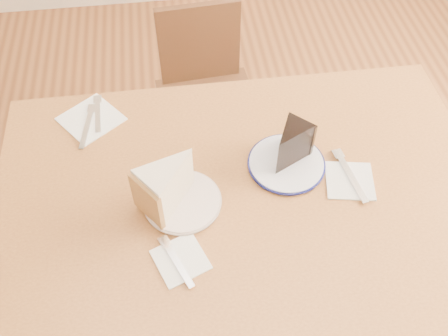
% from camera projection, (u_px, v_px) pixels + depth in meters
% --- Properties ---
extents(ground, '(4.00, 4.00, 0.00)m').
position_uv_depth(ground, '(238.00, 315.00, 1.79)').
color(ground, '#4C2914').
rests_on(ground, ground).
extents(table, '(1.20, 0.80, 0.75)m').
position_uv_depth(table, '(243.00, 216.00, 1.28)').
color(table, brown).
rests_on(table, ground).
extents(chair_far, '(0.39, 0.39, 0.73)m').
position_uv_depth(chair_far, '(206.00, 96.00, 1.90)').
color(chair_far, black).
rests_on(chair_far, ground).
extents(plate_cream, '(0.18, 0.18, 0.01)m').
position_uv_depth(plate_cream, '(182.00, 202.00, 1.18)').
color(plate_cream, silver).
rests_on(plate_cream, table).
extents(plate_navy, '(0.19, 0.19, 0.01)m').
position_uv_depth(plate_navy, '(286.00, 164.00, 1.25)').
color(plate_navy, white).
rests_on(plate_navy, table).
extents(carrot_cake, '(0.17, 0.16, 0.11)m').
position_uv_depth(carrot_cake, '(171.00, 183.00, 1.14)').
color(carrot_cake, beige).
rests_on(carrot_cake, plate_cream).
extents(chocolate_cake, '(0.13, 0.13, 0.10)m').
position_uv_depth(chocolate_cake, '(288.00, 148.00, 1.21)').
color(chocolate_cake, black).
rests_on(chocolate_cake, plate_navy).
extents(napkin_cream, '(0.14, 0.14, 0.00)m').
position_uv_depth(napkin_cream, '(181.00, 259.00, 1.09)').
color(napkin_cream, white).
rests_on(napkin_cream, table).
extents(napkin_navy, '(0.13, 0.13, 0.00)m').
position_uv_depth(napkin_navy, '(350.00, 181.00, 1.22)').
color(napkin_navy, white).
rests_on(napkin_navy, table).
extents(napkin_spare, '(0.20, 0.20, 0.00)m').
position_uv_depth(napkin_spare, '(91.00, 119.00, 1.35)').
color(napkin_spare, white).
rests_on(napkin_spare, table).
extents(fork_cream, '(0.07, 0.13, 0.00)m').
position_uv_depth(fork_cream, '(177.00, 262.00, 1.08)').
color(fork_cream, silver).
rests_on(fork_cream, napkin_cream).
extents(knife_navy, '(0.04, 0.17, 0.00)m').
position_uv_depth(knife_navy, '(351.00, 176.00, 1.23)').
color(knife_navy, silver).
rests_on(knife_navy, napkin_navy).
extents(fork_spare, '(0.02, 0.14, 0.00)m').
position_uv_depth(fork_spare, '(98.00, 114.00, 1.36)').
color(fork_spare, silver).
rests_on(fork_spare, napkin_spare).
extents(knife_spare, '(0.04, 0.16, 0.00)m').
position_uv_depth(knife_spare, '(87.00, 126.00, 1.33)').
color(knife_spare, silver).
rests_on(knife_spare, napkin_spare).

